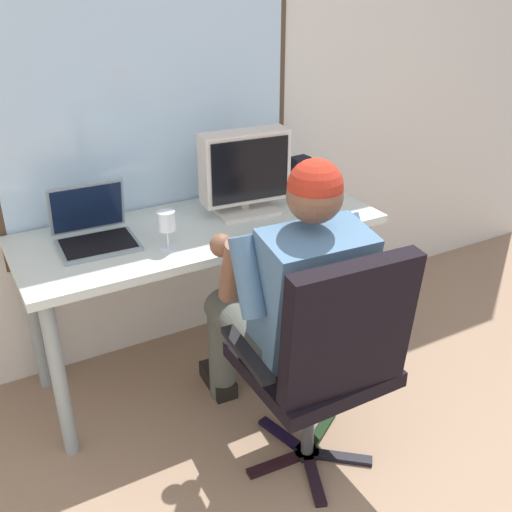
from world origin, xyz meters
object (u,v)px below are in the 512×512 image
Objects in this scene: laptop at (93,228)px; wine_glass at (166,223)px; office_chair at (328,354)px; desk_speaker at (300,176)px; desk at (202,246)px; crt_monitor at (245,170)px; person_seated at (291,298)px.

wine_glass is at bearing -41.51° from laptop.
office_chair is 5.08× the size of desk_speaker.
desk is 0.39m from crt_monitor.
crt_monitor reaches higher than desk_speaker.
wine_glass is 0.83m from desk_speaker.
office_chair is at bearing -99.69° from crt_monitor.
desk_speaker reaches higher than wine_glass.
desk is 0.48m from laptop.
office_chair is 0.29m from person_seated.
desk is at bearing -170.09° from desk_speaker.
desk_speaker reaches higher than desk.
person_seated reaches higher than crt_monitor.
laptop is 2.01× the size of wine_glass.
office_chair is at bearing -59.10° from laptop.
person_seated is at bearing -53.00° from wine_glass.
person_seated reaches higher than desk_speaker.
laptop is (-0.70, 0.03, -0.14)m from crt_monitor.
crt_monitor is 2.54× the size of wine_glass.
desk is at bearing 101.06° from person_seated.
desk is at bearing 34.15° from wine_glass.
laptop reaches higher than office_chair.
office_chair is at bearing -93.30° from person_seated.
laptop is (-0.56, 0.64, 0.17)m from person_seated.
person_seated is 3.02× the size of crt_monitor.
desk_speaker is at bearing 1.68° from laptop.
person_seated is 0.87m from laptop.
office_chair is 0.80× the size of person_seated.
desk_speaker is (0.79, 0.24, -0.01)m from wine_glass.
desk is 0.85m from office_chair.
desk is 3.87× the size of crt_monitor.
laptop is at bearing 138.49° from wine_glass.
office_chair is 6.14× the size of wine_glass.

